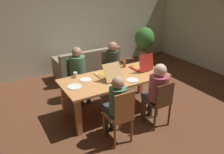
{
  "coord_description": "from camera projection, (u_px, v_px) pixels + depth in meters",
  "views": [
    {
      "loc": [
        -2.12,
        -3.5,
        2.58
      ],
      "look_at": [
        0.0,
        0.1,
        0.74
      ],
      "focal_mm": 35.85,
      "sensor_mm": 36.0,
      "label": 1
    }
  ],
  "objects": [
    {
      "name": "person_1",
      "position": [
        116.0,
        103.0,
        3.71
      ],
      "size": [
        0.29,
        0.48,
        1.19
      ],
      "color": "#2E3740",
      "rests_on": "ground"
    },
    {
      "name": "plate_1",
      "position": [
        85.0,
        80.0,
        4.35
      ],
      "size": [
        0.23,
        0.23,
        0.01
      ],
      "color": "white",
      "rests_on": "dining_table"
    },
    {
      "name": "drinking_glass_0",
      "position": [
        75.0,
        75.0,
        4.44
      ],
      "size": [
        0.08,
        0.08,
        0.11
      ],
      "primitive_type": "cylinder",
      "color": "silver",
      "rests_on": "dining_table"
    },
    {
      "name": "person_2",
      "position": [
        157.0,
        89.0,
        4.09
      ],
      "size": [
        0.36,
        0.51,
        1.23
      ],
      "color": "#433D37",
      "rests_on": "ground"
    },
    {
      "name": "plate_0",
      "position": [
        75.0,
        87.0,
        4.07
      ],
      "size": [
        0.26,
        0.26,
        0.01
      ],
      "color": "white",
      "rests_on": "dining_table"
    },
    {
      "name": "chair_3",
      "position": [
        111.0,
        70.0,
        5.5
      ],
      "size": [
        0.39,
        0.43,
        0.98
      ],
      "color": "brown",
      "rests_on": "ground"
    },
    {
      "name": "pizza_box_1",
      "position": [
        107.0,
        74.0,
        4.49
      ],
      "size": [
        0.37,
        0.58,
        0.33
      ],
      "color": "tan",
      "rests_on": "dining_table"
    },
    {
      "name": "drinking_glass_1",
      "position": [
        115.0,
        81.0,
        4.19
      ],
      "size": [
        0.07,
        0.07,
        0.1
      ],
      "primitive_type": "cylinder",
      "color": "silver",
      "rests_on": "dining_table"
    },
    {
      "name": "dining_table",
      "position": [
        115.0,
        82.0,
        4.52
      ],
      "size": [
        2.15,
        0.97,
        0.77
      ],
      "color": "#CD864A",
      "rests_on": "ground"
    },
    {
      "name": "person_3",
      "position": [
        114.0,
        64.0,
        5.29
      ],
      "size": [
        0.3,
        0.54,
        1.25
      ],
      "color": "#433042",
      "rests_on": "ground"
    },
    {
      "name": "chair_0",
      "position": [
        77.0,
        77.0,
        5.12
      ],
      "size": [
        0.4,
        0.41,
        0.94
      ],
      "color": "#2A6F35",
      "rests_on": "ground"
    },
    {
      "name": "person_0",
      "position": [
        79.0,
        70.0,
        4.92
      ],
      "size": [
        0.34,
        0.54,
        1.24
      ],
      "color": "#433744",
      "rests_on": "ground"
    },
    {
      "name": "ground_plane",
      "position": [
        114.0,
        110.0,
        4.79
      ],
      "size": [
        20.0,
        20.0,
        0.0
      ],
      "primitive_type": "plane",
      "color": "brown"
    },
    {
      "name": "couch",
      "position": [
        87.0,
        67.0,
        6.31
      ],
      "size": [
        1.73,
        0.83,
        0.84
      ],
      "color": "gray",
      "rests_on": "ground"
    },
    {
      "name": "chair_2",
      "position": [
        160.0,
        102.0,
        4.08
      ],
      "size": [
        0.4,
        0.39,
        0.91
      ],
      "color": "#54321D",
      "rests_on": "ground"
    },
    {
      "name": "drinking_glass_2",
      "position": [
        124.0,
        64.0,
        4.95
      ],
      "size": [
        0.08,
        0.08,
        0.14
      ],
      "primitive_type": "cylinder",
      "color": "#B04E27",
      "rests_on": "dining_table"
    },
    {
      "name": "potted_plant",
      "position": [
        144.0,
        40.0,
        7.33
      ],
      "size": [
        0.64,
        0.64,
        1.14
      ],
      "color": "#AC7459",
      "rests_on": "ground"
    },
    {
      "name": "pizza_box_0",
      "position": [
        141.0,
        67.0,
        4.86
      ],
      "size": [
        0.35,
        0.42,
        0.37
      ],
      "color": "red",
      "rests_on": "dining_table"
    },
    {
      "name": "back_wall",
      "position": [
        66.0,
        27.0,
        6.4
      ],
      "size": [
        7.55,
        0.12,
        2.6
      ],
      "primitive_type": "cube",
      "color": "beige",
      "rests_on": "ground"
    },
    {
      "name": "side_wall_right",
      "position": [
        209.0,
        25.0,
        6.66
      ],
      "size": [
        0.12,
        4.62,
        2.6
      ],
      "primitive_type": "cube",
      "color": "beige",
      "rests_on": "ground"
    },
    {
      "name": "plate_2",
      "position": [
        132.0,
        80.0,
        4.33
      ],
      "size": [
        0.24,
        0.24,
        0.01
      ],
      "color": "white",
      "rests_on": "dining_table"
    },
    {
      "name": "chair_1",
      "position": [
        121.0,
        115.0,
        3.65
      ],
      "size": [
        0.39,
        0.44,
        0.99
      ],
      "color": "#945629",
      "rests_on": "ground"
    }
  ]
}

